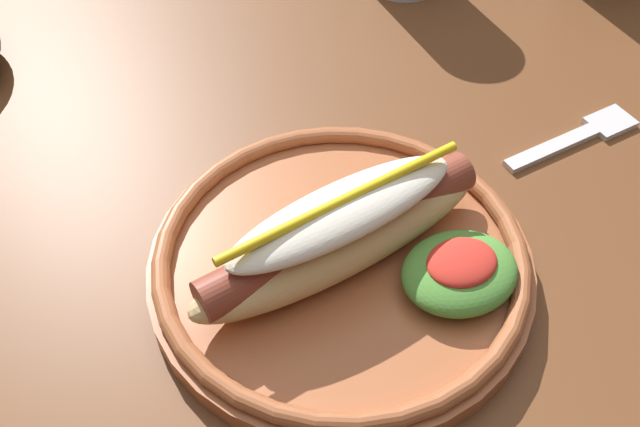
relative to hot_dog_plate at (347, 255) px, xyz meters
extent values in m
cube|color=brown|center=(0.03, 0.21, -0.04)|extent=(1.48, 0.98, 0.04)
cylinder|color=brown|center=(0.68, 0.61, -0.41)|extent=(0.06, 0.06, 0.70)
cylinder|color=#9E5633|center=(0.00, 0.00, -0.01)|extent=(0.25, 0.25, 0.02)
torus|color=#9E5633|center=(0.00, 0.00, 0.00)|extent=(0.24, 0.24, 0.01)
ellipsoid|color=tan|center=(0.00, 0.00, 0.01)|extent=(0.21, 0.07, 0.04)
cylinder|color=brown|center=(0.00, 0.00, 0.02)|extent=(0.20, 0.05, 0.03)
ellipsoid|color=silver|center=(0.00, 0.00, 0.04)|extent=(0.16, 0.06, 0.02)
cylinder|color=yellow|center=(0.00, 0.00, 0.05)|extent=(0.17, 0.03, 0.01)
ellipsoid|color=#4C8C38|center=(0.05, -0.05, 0.01)|extent=(0.07, 0.06, 0.02)
ellipsoid|color=red|center=(0.05, -0.05, 0.02)|extent=(0.04, 0.04, 0.01)
cube|color=silver|center=(0.20, 0.04, -0.02)|extent=(0.09, 0.02, 0.00)
cube|color=silver|center=(0.26, 0.04, -0.02)|extent=(0.04, 0.03, 0.00)
camera|label=1|loc=(-0.14, -0.25, 0.36)|focal=40.96mm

